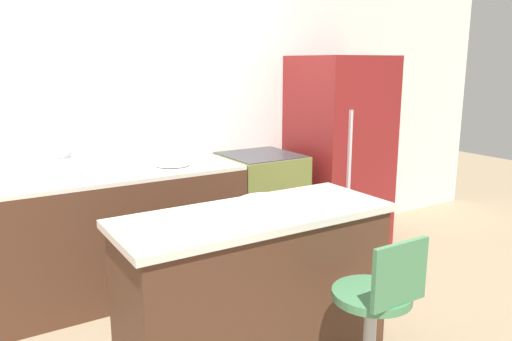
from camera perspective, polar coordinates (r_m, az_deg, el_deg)
The scene contains 10 objects.
ground_plane at distance 3.68m, azimuth -10.32°, elevation -14.68°, with size 14.00×14.00×0.00m, color #998466.
wall_back at distance 3.92m, azimuth -14.68°, elevation 6.71°, with size 8.00×0.06×2.60m.
back_counter at distance 3.70m, azimuth -16.74°, elevation -7.17°, with size 1.96×0.61×0.91m.
kitchen_island at distance 2.73m, azimuth -0.11°, elevation -13.80°, with size 1.45×0.58×0.91m.
oven_range at distance 4.20m, azimuth 0.50°, elevation -4.29°, with size 0.60×0.62×0.91m.
refrigerator at distance 4.54m, azimuth 9.42°, elevation 1.98°, with size 0.75×0.73×1.71m.
stool_chair at distance 2.51m, azimuth 13.39°, elevation -16.93°, with size 0.37×0.37×0.90m.
kettle at distance 3.50m, azimuth -20.99°, elevation 0.65°, with size 0.19×0.19×0.21m.
mixing_bowl at distance 3.72m, azimuth -9.55°, elevation 1.49°, with size 0.26×0.26×0.11m.
fruit_bowl at distance 2.54m, azimuth 1.31°, elevation -4.10°, with size 0.30×0.30×0.07m.
Camera 1 is at (-1.16, -3.07, 1.66)m, focal length 35.00 mm.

